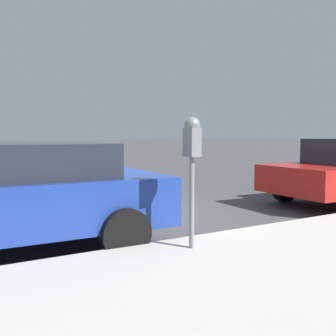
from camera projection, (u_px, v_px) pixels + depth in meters
name	position (u px, v px, depth m)	size (l,w,h in m)	color
ground_plane	(120.00, 219.00, 7.14)	(220.00, 220.00, 0.00)	#424244
parking_meter	(192.00, 148.00, 4.63)	(0.21, 0.19, 1.57)	gray
car_blue	(3.00, 195.00, 5.06)	(2.27, 4.34, 1.43)	navy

